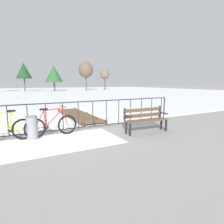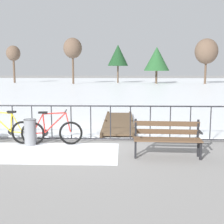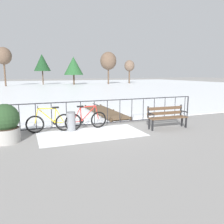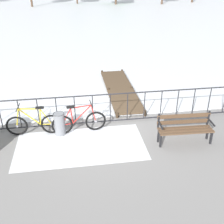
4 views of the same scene
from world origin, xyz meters
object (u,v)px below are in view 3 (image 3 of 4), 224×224
object	(u,v)px
bicycle_second	(50,122)
park_bench	(167,115)
trash_bin	(71,121)
planter_with_shrub	(5,124)
bicycle_near_railing	(86,120)

from	to	relation	value
bicycle_second	park_bench	distance (m)	4.55
trash_bin	planter_with_shrub	bearing A→B (deg)	-163.38
bicycle_second	trash_bin	bearing A→B (deg)	-7.73
bicycle_near_railing	park_bench	bearing A→B (deg)	-17.68
park_bench	trash_bin	xyz separation A→B (m)	(-3.65, 0.95, -0.14)
bicycle_near_railing	park_bench	world-z (taller)	bicycle_near_railing
bicycle_second	planter_with_shrub	bearing A→B (deg)	-152.12
bicycle_second	trash_bin	size ratio (longest dim) A/B	2.34
planter_with_shrub	bicycle_near_railing	bearing A→B (deg)	13.59
park_bench	bicycle_second	bearing A→B (deg)	166.53
bicycle_second	park_bench	world-z (taller)	bicycle_second
bicycle_second	park_bench	xyz separation A→B (m)	(4.42, -1.06, 0.14)
bicycle_second	trash_bin	xyz separation A→B (m)	(0.77, -0.10, 0.00)
bicycle_near_railing	trash_bin	distance (m)	0.60
bicycle_near_railing	planter_with_shrub	distance (m)	2.90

